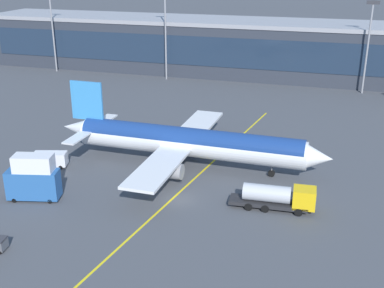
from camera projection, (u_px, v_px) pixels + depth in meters
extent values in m
plane|color=#47494F|center=(180.00, 199.00, 65.26)|extent=(700.00, 700.00, 0.00)
cube|color=yellow|center=(180.00, 192.00, 67.23)|extent=(12.13, 79.16, 0.01)
cube|color=#2D333D|center=(278.00, 51.00, 129.79)|extent=(163.19, 19.43, 13.38)
cube|color=#1E2D42|center=(273.00, 55.00, 120.81)|extent=(158.30, 0.16, 7.49)
cube|color=#99999E|center=(280.00, 23.00, 127.20)|extent=(166.46, 19.82, 1.00)
cylinder|color=white|center=(190.00, 143.00, 74.19)|extent=(35.13, 4.72, 4.13)
cylinder|color=navy|center=(190.00, 141.00, 74.05)|extent=(34.43, 4.55, 3.97)
cone|color=white|center=(318.00, 158.00, 68.81)|extent=(4.20, 3.99, 3.93)
cone|color=white|center=(77.00, 128.00, 79.48)|extent=(5.02, 3.60, 3.51)
cube|color=#388CD1|center=(87.00, 101.00, 77.16)|extent=(5.38, 0.45, 6.20)
cube|color=white|center=(104.00, 121.00, 82.32)|extent=(2.11, 6.64, 0.24)
cube|color=white|center=(79.00, 137.00, 74.98)|extent=(2.11, 6.64, 0.24)
cube|color=white|center=(198.00, 125.00, 83.11)|extent=(5.05, 14.81, 0.40)
cube|color=white|center=(158.00, 168.00, 66.34)|extent=(5.05, 14.81, 0.40)
cylinder|color=#939399|center=(199.00, 139.00, 80.98)|extent=(3.22, 2.33, 2.27)
cylinder|color=#939399|center=(171.00, 171.00, 68.93)|extent=(3.22, 2.33, 2.27)
cylinder|color=black|center=(271.00, 173.00, 71.80)|extent=(1.01, 0.42, 1.00)
cylinder|color=slate|center=(272.00, 168.00, 71.49)|extent=(0.20, 0.20, 1.75)
cylinder|color=black|center=(181.00, 157.00, 77.63)|extent=(1.01, 0.42, 1.00)
cylinder|color=slate|center=(181.00, 152.00, 77.32)|extent=(0.20, 0.20, 1.75)
cylinder|color=black|center=(173.00, 166.00, 74.32)|extent=(1.01, 0.42, 1.00)
cylinder|color=slate|center=(173.00, 161.00, 74.01)|extent=(0.20, 0.20, 1.75)
cube|color=#232326|center=(268.00, 203.00, 62.73)|extent=(10.13, 3.09, 0.50)
cube|color=yellow|center=(304.00, 198.00, 61.33)|extent=(2.94, 2.66, 2.50)
cube|color=black|center=(315.00, 195.00, 60.88)|extent=(0.30, 2.31, 1.12)
cylinder|color=#B7BABF|center=(267.00, 193.00, 62.30)|extent=(6.12, 2.55, 2.20)
cylinder|color=black|center=(299.00, 204.00, 63.07)|extent=(1.02, 0.41, 1.00)
cylinder|color=black|center=(298.00, 212.00, 60.91)|extent=(1.02, 0.41, 1.00)
cylinder|color=black|center=(267.00, 200.00, 63.96)|extent=(1.02, 0.41, 1.00)
cylinder|color=black|center=(265.00, 209.00, 61.81)|extent=(1.02, 0.41, 1.00)
cylinder|color=black|center=(251.00, 198.00, 64.41)|extent=(1.02, 0.41, 1.00)
cylinder|color=black|center=(248.00, 207.00, 62.26)|extent=(1.02, 0.41, 1.00)
cube|color=#285B9E|center=(33.00, 184.00, 64.57)|extent=(7.20, 4.03, 3.80)
cube|color=silver|center=(33.00, 163.00, 63.47)|extent=(5.52, 3.51, 2.20)
cylinder|color=black|center=(14.00, 200.00, 64.33)|extent=(0.64, 0.38, 0.60)
cylinder|color=black|center=(21.00, 193.00, 66.42)|extent=(0.64, 0.38, 0.60)
cylinder|color=black|center=(50.00, 201.00, 64.09)|extent=(0.64, 0.38, 0.60)
cylinder|color=black|center=(55.00, 194.00, 66.18)|extent=(0.64, 0.38, 0.60)
cube|color=white|center=(50.00, 159.00, 74.90)|extent=(5.39, 3.42, 2.00)
cube|color=black|center=(42.00, 157.00, 74.78)|extent=(2.21, 2.31, 0.60)
cylinder|color=black|center=(38.00, 167.00, 74.39)|extent=(0.65, 0.41, 0.60)
cylinder|color=black|center=(41.00, 162.00, 76.15)|extent=(0.65, 0.41, 0.60)
cylinder|color=black|center=(61.00, 167.00, 74.37)|extent=(0.65, 0.41, 0.60)
cylinder|color=black|center=(64.00, 162.00, 76.13)|extent=(0.65, 0.41, 0.60)
cylinder|color=black|center=(0.00, 253.00, 53.20)|extent=(0.37, 0.16, 0.36)
cylinder|color=black|center=(7.00, 245.00, 54.58)|extent=(0.37, 0.16, 0.36)
cylinder|color=gray|center=(367.00, 50.00, 112.01)|extent=(0.44, 0.44, 20.27)
cube|color=#333338|center=(373.00, 2.00, 108.22)|extent=(2.80, 0.50, 0.80)
cylinder|color=gray|center=(53.00, 32.00, 133.63)|extent=(0.44, 0.44, 21.79)
cylinder|color=gray|center=(165.00, 32.00, 124.42)|extent=(0.44, 0.44, 24.28)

